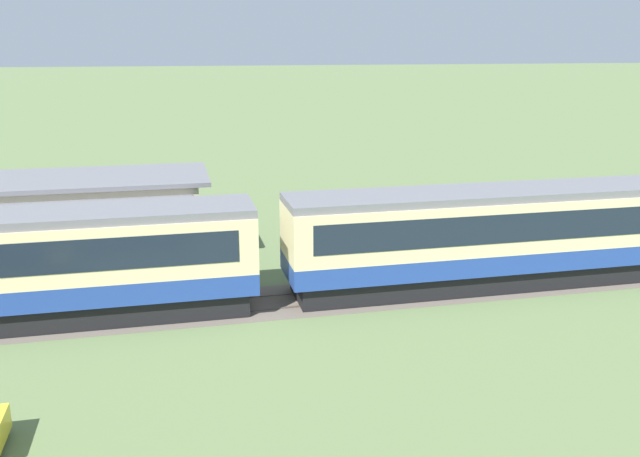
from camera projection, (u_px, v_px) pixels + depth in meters
ground_plane at (365, 291)px, 27.36m from camera, size 600.00×600.00×0.00m
passenger_train at (277, 247)px, 25.61m from camera, size 74.39×3.10×4.03m
railway_track at (393, 292)px, 27.21m from camera, size 126.07×3.60×0.04m
station_building at (47, 219)px, 30.88m from camera, size 14.64×6.85×3.82m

